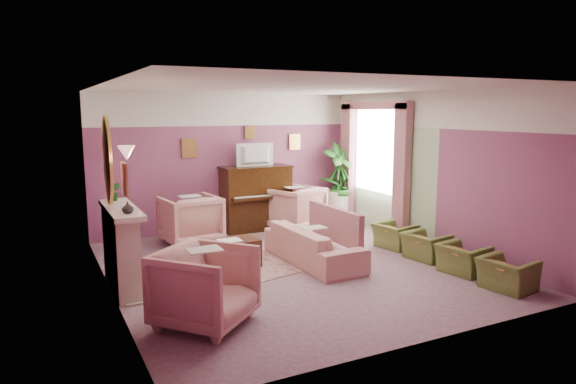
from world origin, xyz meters
name	(u,v)px	position (x,y,z in m)	size (l,w,h in m)	color
floor	(294,267)	(0.00, 0.00, 0.00)	(5.50, 6.00, 0.01)	gray
ceiling	(294,88)	(0.00, 0.00, 2.80)	(5.50, 6.00, 0.01)	beige
wall_back	(227,162)	(0.00, 3.00, 1.40)	(5.50, 0.02, 2.80)	#6E3F66
wall_front	(427,215)	(0.00, -3.00, 1.40)	(5.50, 0.02, 2.80)	#6E3F66
wall_left	(107,193)	(-2.75, 0.00, 1.40)	(0.02, 6.00, 2.80)	#6E3F66
wall_right	(431,170)	(2.75, 0.00, 1.40)	(0.02, 6.00, 2.80)	#6E3F66
picture_rail_band	(226,110)	(0.00, 2.99, 2.47)	(5.50, 0.01, 0.65)	silver
stripe_panel	(385,180)	(2.73, 1.30, 1.07)	(0.01, 3.00, 2.15)	#A4BD92
fireplace_surround	(121,250)	(-2.59, 0.20, 0.55)	(0.30, 1.40, 1.10)	#C3B39E
fireplace_inset	(129,260)	(-2.49, 0.20, 0.40)	(0.18, 0.72, 0.68)	black
fire_ember	(132,272)	(-2.45, 0.20, 0.22)	(0.06, 0.54, 0.10)	orange
mantel_shelf	(121,210)	(-2.56, 0.20, 1.12)	(0.40, 1.55, 0.07)	#C3B39E
hearth	(137,285)	(-2.39, 0.20, 0.01)	(0.55, 1.50, 0.02)	#C3B39E
mirror_frame	(107,161)	(-2.70, 0.20, 1.80)	(0.04, 0.72, 1.20)	#BD8F40
mirror_glass	(109,160)	(-2.67, 0.20, 1.80)	(0.01, 0.60, 1.06)	silver
sconce_shade	(126,153)	(-2.62, -0.85, 1.98)	(0.20, 0.20, 0.16)	#FFC39D
piano	(256,199)	(0.50, 2.68, 0.65)	(1.40, 0.60, 1.30)	black
piano_keyshelf	(263,198)	(0.50, 2.33, 0.72)	(1.30, 0.12, 0.06)	black
piano_keys	(263,196)	(0.50, 2.33, 0.76)	(1.20, 0.08, 0.02)	silver
piano_top	(256,167)	(0.50, 2.68, 1.31)	(1.45, 0.65, 0.04)	black
television	(256,153)	(0.50, 2.63, 1.60)	(0.80, 0.12, 0.48)	black
print_back_left	(189,148)	(-0.80, 2.96, 1.72)	(0.30, 0.03, 0.38)	#BD8F40
print_back_right	(295,142)	(1.55, 2.96, 1.78)	(0.26, 0.03, 0.34)	#BD8F40
print_back_mid	(250,133)	(0.50, 2.96, 2.00)	(0.22, 0.03, 0.26)	#BD8F40
print_left_wall	(125,179)	(-2.71, -1.20, 1.72)	(0.03, 0.28, 0.36)	#BD8F40
window_blind	(376,148)	(2.70, 1.55, 1.70)	(0.03, 1.40, 1.80)	silver
curtain_left	(402,173)	(2.62, 0.63, 1.30)	(0.16, 0.34, 2.60)	#9A5E64
curtain_right	(348,164)	(2.62, 2.47, 1.30)	(0.16, 0.34, 2.60)	#9A5E64
pelmet	(374,105)	(2.62, 1.55, 2.56)	(0.16, 2.20, 0.16)	#9A5E64
mantel_plant	(115,192)	(-2.55, 0.75, 1.29)	(0.16, 0.16, 0.28)	#194B15
mantel_vase	(128,208)	(-2.55, -0.30, 1.23)	(0.16, 0.16, 0.16)	silver
area_rug	(234,266)	(-0.85, 0.44, 0.01)	(2.50, 1.80, 0.01)	#A4736C
coffee_table	(227,255)	(-0.98, 0.39, 0.23)	(1.00, 0.50, 0.45)	#442217
table_paper	(229,240)	(-0.93, 0.39, 0.46)	(0.35, 0.28, 0.01)	white
sofa	(313,238)	(0.40, 0.07, 0.41)	(0.68, 2.05, 0.83)	tan
sofa_throw	(335,224)	(0.80, 0.07, 0.60)	(0.10, 1.55, 0.57)	#9A5E64
floral_armchair_left	(190,217)	(-1.05, 2.13, 0.51)	(0.97, 0.97, 1.01)	tan
floral_armchair_right	(295,206)	(1.19, 2.27, 0.51)	(0.97, 0.97, 1.01)	tan
floral_armchair_front	(205,283)	(-1.92, -1.51, 0.51)	(0.97, 0.97, 1.01)	tan
olive_chair_a	(507,269)	(2.16, -2.25, 0.30)	(0.48, 0.69, 0.59)	#5A692E
olive_chair_b	(463,254)	(2.16, -1.43, 0.30)	(0.48, 0.69, 0.59)	#5A692E
olive_chair_c	(426,242)	(2.16, -0.61, 0.30)	(0.48, 0.69, 0.59)	#5A692E
olive_chair_d	(395,232)	(2.16, 0.21, 0.30)	(0.48, 0.69, 0.59)	#5A692E
side_table	(337,206)	(2.39, 2.52, 0.35)	(0.52, 0.52, 0.70)	beige
side_plant_big	(338,183)	(2.39, 2.52, 0.87)	(0.30, 0.30, 0.34)	#194B15
side_plant_small	(345,185)	(2.51, 2.42, 0.84)	(0.16, 0.16, 0.28)	#194B15
palm_pot	(339,215)	(2.38, 2.44, 0.17)	(0.34, 0.34, 0.34)	brown
palm_plant	(339,175)	(2.38, 2.44, 1.06)	(0.76, 0.76, 1.44)	#194B15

